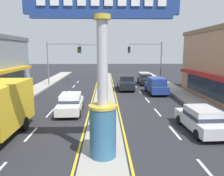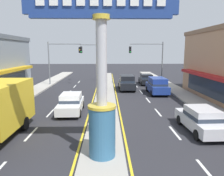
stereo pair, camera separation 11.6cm
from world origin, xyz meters
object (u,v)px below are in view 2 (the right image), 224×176
object	(u,v)px
traffic_light_left_side	(61,56)
suv_kerb_right	(157,85)
traffic_light_right_side	(150,56)
sedan_mid_left_lane	(146,79)
district_sign	(102,73)
traffic_light_median_far	(95,56)
sedan_far_right_lane	(71,103)
suv_near_left_lane	(127,82)
sedan_far_left_oncoming	(201,119)

from	to	relation	value
traffic_light_left_side	suv_kerb_right	distance (m)	14.25
traffic_light_left_side	traffic_light_right_side	bearing A→B (deg)	-1.37
suv_kerb_right	sedan_mid_left_lane	bearing A→B (deg)	90.01
traffic_light_left_side	traffic_light_right_side	world-z (taller)	same
district_sign	traffic_light_median_far	distance (m)	25.51
suv_kerb_right	traffic_light_right_side	bearing A→B (deg)	87.33
sedan_far_right_lane	district_sign	bearing A→B (deg)	-70.48
traffic_light_left_side	suv_kerb_right	size ratio (longest dim) A/B	1.35
traffic_light_right_side	sedan_mid_left_lane	xyz separation A→B (m)	(-0.29, 1.04, -3.46)
sedan_far_right_lane	suv_kerb_right	size ratio (longest dim) A/B	0.94
traffic_light_left_side	suv_near_left_lane	bearing A→B (deg)	-22.63
suv_near_left_lane	sedan_far_left_oncoming	xyz separation A→B (m)	(3.30, -14.54, -0.20)
district_sign	traffic_light_right_side	size ratio (longest dim) A/B	1.26
district_sign	traffic_light_left_side	bearing A→B (deg)	106.31
traffic_light_left_side	sedan_mid_left_lane	bearing A→B (deg)	3.44
sedan_far_left_oncoming	suv_kerb_right	world-z (taller)	suv_kerb_right
sedan_mid_left_lane	suv_kerb_right	distance (m)	7.16
sedan_far_right_lane	suv_near_left_lane	xyz separation A→B (m)	(5.42, 10.12, 0.20)
sedan_far_right_lane	traffic_light_left_side	bearing A→B (deg)	104.49
traffic_light_median_far	suv_kerb_right	distance (m)	13.29
suv_near_left_lane	traffic_light_right_side	bearing A→B (deg)	43.92
traffic_light_right_side	suv_near_left_lane	distance (m)	5.95
district_sign	sedan_far_right_lane	world-z (taller)	district_sign
district_sign	traffic_light_left_side	world-z (taller)	district_sign
traffic_light_right_side	traffic_light_median_far	distance (m)	9.03
district_sign	sedan_mid_left_lane	world-z (taller)	district_sign
district_sign	suv_kerb_right	distance (m)	16.53
traffic_light_median_far	sedan_mid_left_lane	world-z (taller)	traffic_light_median_far
district_sign	sedan_far_right_lane	bearing A→B (deg)	109.52
traffic_light_median_far	suv_near_left_lane	world-z (taller)	traffic_light_median_far
traffic_light_right_side	suv_kerb_right	xyz separation A→B (m)	(-0.29, -6.11, -3.26)
traffic_light_right_side	sedan_far_right_lane	xyz separation A→B (m)	(-9.01, -13.57, -3.46)
traffic_light_median_far	sedan_far_right_lane	distance (m)	18.16
district_sign	suv_kerb_right	xyz separation A→B (m)	(6.01, 15.10, -3.03)
suv_near_left_lane	suv_kerb_right	world-z (taller)	same
suv_near_left_lane	sedan_mid_left_lane	size ratio (longest dim) A/B	1.06
traffic_light_median_far	sedan_mid_left_lane	xyz separation A→B (m)	(7.68, -3.20, -3.41)
traffic_light_right_side	suv_kerb_right	bearing A→B (deg)	-92.67
traffic_light_left_side	sedan_mid_left_lane	xyz separation A→B (m)	(12.30, 0.74, -3.46)
traffic_light_median_far	suv_near_left_lane	size ratio (longest dim) A/B	1.35
suv_near_left_lane	sedan_far_left_oncoming	world-z (taller)	suv_near_left_lane
traffic_light_left_side	suv_kerb_right	world-z (taller)	traffic_light_left_side
sedan_far_right_lane	suv_near_left_lane	size ratio (longest dim) A/B	0.94
suv_kerb_right	traffic_light_left_side	bearing A→B (deg)	152.47
traffic_light_median_far	sedan_far_left_oncoming	xyz separation A→B (m)	(7.69, -22.23, -3.41)
sedan_far_right_lane	sedan_far_left_oncoming	bearing A→B (deg)	-26.87
sedan_mid_left_lane	suv_kerb_right	size ratio (longest dim) A/B	0.94
sedan_far_right_lane	traffic_light_right_side	bearing A→B (deg)	56.43
traffic_light_right_side	suv_near_left_lane	world-z (taller)	traffic_light_right_side
traffic_light_right_side	suv_near_left_lane	xyz separation A→B (m)	(-3.59, -3.45, -3.26)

